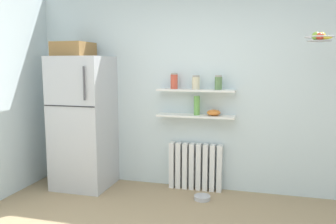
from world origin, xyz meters
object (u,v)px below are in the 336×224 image
object	(u,v)px
storage_jar_0	(174,81)
storage_jar_1	(196,82)
vase	(197,106)
pet_food_bowl	(202,198)
storage_jar_2	(218,83)
radiator	(195,167)
shelf_bowl	(214,113)
refrigerator	(83,119)
hanging_fruit_basket	(319,37)

from	to	relation	value
storage_jar_0	storage_jar_1	xyz separation A→B (m)	(0.28, 0.00, -0.01)
vase	pet_food_bowl	size ratio (longest dim) A/B	1.22
storage_jar_0	storage_jar_2	world-z (taller)	storage_jar_0
storage_jar_0	vase	bearing A→B (deg)	0.00
radiator	vase	xyz separation A→B (m)	(0.01, -0.03, 0.80)
radiator	pet_food_bowl	world-z (taller)	radiator
storage_jar_1	storage_jar_2	world-z (taller)	storage_jar_2
pet_food_bowl	radiator	bearing A→B (deg)	114.23
storage_jar_2	vase	size ratio (longest dim) A/B	0.74
storage_jar_0	shelf_bowl	xyz separation A→B (m)	(0.51, 0.00, -0.39)
shelf_bowl	radiator	bearing A→B (deg)	172.53
refrigerator	storage_jar_0	bearing A→B (deg)	10.87
storage_jar_2	pet_food_bowl	world-z (taller)	storage_jar_2
storage_jar_1	shelf_bowl	bearing A→B (deg)	0.00
storage_jar_0	hanging_fruit_basket	distance (m)	1.74
storage_jar_1	storage_jar_2	bearing A→B (deg)	0.00
refrigerator	shelf_bowl	xyz separation A→B (m)	(1.69, 0.23, 0.12)
radiator	shelf_bowl	distance (m)	0.76
shelf_bowl	pet_food_bowl	xyz separation A→B (m)	(-0.08, -0.31, -1.00)
radiator	storage_jar_0	xyz separation A→B (m)	(-0.28, -0.03, 1.11)
radiator	storage_jar_1	distance (m)	1.09
hanging_fruit_basket	shelf_bowl	bearing A→B (deg)	161.13
storage_jar_1	vase	distance (m)	0.29
radiator	shelf_bowl	size ratio (longest dim) A/B	4.07
storage_jar_0	shelf_bowl	distance (m)	0.64
storage_jar_0	hanging_fruit_basket	world-z (taller)	hanging_fruit_basket
storage_jar_1	pet_food_bowl	distance (m)	1.41
radiator	storage_jar_1	bearing A→B (deg)	-90.00
vase	hanging_fruit_basket	xyz separation A→B (m)	(1.33, -0.38, 0.79)
storage_jar_2	vase	xyz separation A→B (m)	(-0.27, 0.00, -0.29)
storage_jar_1	hanging_fruit_basket	distance (m)	1.49
radiator	shelf_bowl	xyz separation A→B (m)	(0.23, -0.03, 0.72)
vase	hanging_fruit_basket	distance (m)	1.59
radiator	pet_food_bowl	bearing A→B (deg)	-65.77
refrigerator	shelf_bowl	size ratio (longest dim) A/B	11.25
storage_jar_1	storage_jar_0	bearing A→B (deg)	-180.00
storage_jar_1	pet_food_bowl	xyz separation A→B (m)	(0.15, -0.31, -1.37)
refrigerator	storage_jar_2	size ratio (longest dim) A/B	10.74
pet_food_bowl	shelf_bowl	bearing A→B (deg)	75.66
vase	pet_food_bowl	bearing A→B (deg)	-65.97
radiator	vase	distance (m)	0.80
refrigerator	vase	size ratio (longest dim) A/B	7.91
storage_jar_0	storage_jar_1	size ratio (longest dim) A/B	1.16
refrigerator	storage_jar_0	world-z (taller)	refrigerator
vase	hanging_fruit_basket	bearing A→B (deg)	-16.01
storage_jar_1	storage_jar_2	size ratio (longest dim) A/B	0.98
vase	hanging_fruit_basket	world-z (taller)	hanging_fruit_basket
shelf_bowl	hanging_fruit_basket	world-z (taller)	hanging_fruit_basket
storage_jar_2	pet_food_bowl	xyz separation A→B (m)	(-0.13, -0.31, -1.37)
shelf_bowl	pet_food_bowl	bearing A→B (deg)	-104.34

